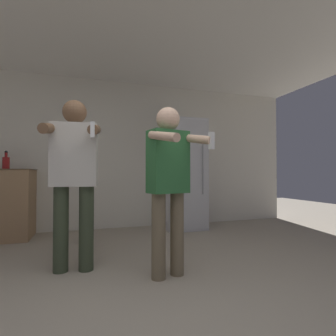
% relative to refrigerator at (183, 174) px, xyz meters
% --- Properties ---
extents(wall_back, '(7.00, 0.06, 2.55)m').
position_rel_refrigerator_xyz_m(wall_back, '(-1.24, 0.38, 0.35)').
color(wall_back, beige).
rests_on(wall_back, ground_plane).
extents(ceiling_slab, '(7.00, 3.69, 0.05)m').
position_rel_refrigerator_xyz_m(ceiling_slab, '(-1.24, -1.24, 1.65)').
color(ceiling_slab, silver).
rests_on(ceiling_slab, wall_back).
extents(refrigerator, '(0.67, 0.72, 1.85)m').
position_rel_refrigerator_xyz_m(refrigerator, '(0.00, 0.00, 0.00)').
color(refrigerator, silver).
rests_on(refrigerator, ground_plane).
extents(bottle_brown_liquor, '(0.10, 0.10, 0.27)m').
position_rel_refrigerator_xyz_m(bottle_brown_liquor, '(-2.72, 0.10, 0.18)').
color(bottle_brown_liquor, maroon).
rests_on(bottle_brown_liquor, counter).
extents(person_woman_foreground, '(0.50, 0.59, 1.55)m').
position_rel_refrigerator_xyz_m(person_woman_foreground, '(-0.89, -1.98, -0.02)').
color(person_woman_foreground, '#75664C').
rests_on(person_woman_foreground, ground_plane).
extents(person_man_side, '(0.54, 0.48, 1.65)m').
position_rel_refrigerator_xyz_m(person_man_side, '(-1.72, -1.57, 0.03)').
color(person_man_side, '#38422D').
rests_on(person_man_side, ground_plane).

